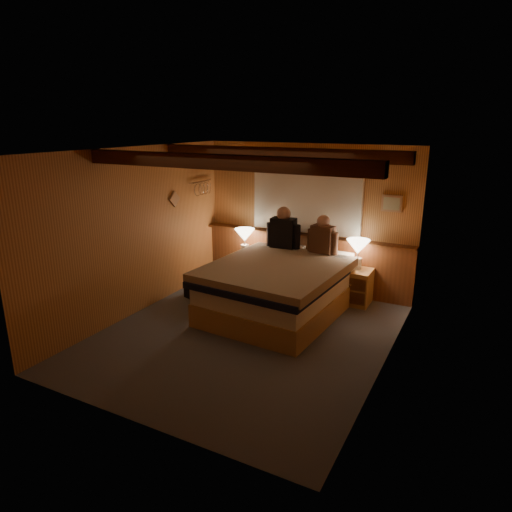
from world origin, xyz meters
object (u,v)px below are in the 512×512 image
Objects in this scene: lamp_left at (245,237)px; person_right at (323,238)px; person_left at (283,231)px; nightstand_left at (246,269)px; lamp_right at (358,248)px; nightstand_right at (354,286)px; bed at (279,287)px; duffel_bag at (202,288)px.

person_right reaches higher than lamp_left.
person_right is at bearing -4.03° from person_left.
person_right reaches higher than nightstand_left.
person_right is at bearing -165.67° from lamp_right.
person_left reaches higher than nightstand_right.
nightstand_left is 1.08m from person_left.
person_right is at bearing -171.82° from nightstand_right.
bed is 1.26m from nightstand_right.
person_right reaches higher than lamp_right.
bed is at bearing 20.89° from duffel_bag.
nightstand_right is 0.78× the size of person_left.
bed is at bearing -39.81° from lamp_left.
nightstand_right is 1.21× the size of lamp_left.
person_left reaches higher than lamp_right.
bed is at bearing -132.88° from lamp_right.
person_left is (0.75, -0.07, 0.20)m from lamp_left.
duffel_bag is at bearing -155.08° from lamp_right.
person_left reaches higher than lamp_left.
nightstand_right is (0.88, 0.89, -0.13)m from bed.
duffel_bag is at bearing -101.39° from nightstand_left.
lamp_right reaches higher than duffel_bag.
lamp_right is at bearing 87.28° from nightstand_right.
nightstand_left is at bearing 93.22° from duffel_bag.
lamp_left is 1.19m from duffel_bag.
duffel_bag is (-1.31, -0.07, -0.22)m from bed.
nightstand_left is 0.97× the size of nightstand_right.
nightstand_left is 0.76× the size of person_left.
nightstand_right is 2.39m from duffel_bag.
duffel_bag is at bearing -173.21° from bed.
nightstand_right is (1.93, -0.01, 0.01)m from nightstand_left.
lamp_left is at bearing -127.75° from nightstand_left.
lamp_left is at bearing -178.27° from lamp_right.
bed is at bearing -105.54° from person_right.
lamp_right reaches higher than nightstand_right.
lamp_right is 2.51m from duffel_bag.
lamp_right is 1.21m from person_left.
lamp_right is 0.73× the size of duffel_bag.
nightstand_right is at bearing 0.13° from lamp_left.
person_right is (0.67, -0.00, -0.03)m from person_left.
nightstand_left is at bearing -175.37° from person_right.
lamp_left reaches higher than duffel_bag.
nightstand_right is at bearing 49.23° from bed.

